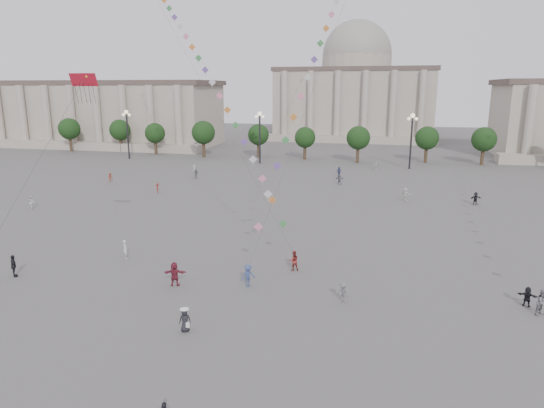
# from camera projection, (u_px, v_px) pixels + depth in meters

# --- Properties ---
(ground) EXTENTS (360.00, 360.00, 0.00)m
(ground) POSITION_uv_depth(u_px,v_px,m) (208.00, 333.00, 31.16)
(ground) COLOR #524F4D
(ground) RESTS_ON ground
(hall_west) EXTENTS (84.00, 26.22, 17.20)m
(hall_west) POSITION_uv_depth(u_px,v_px,m) (74.00, 113.00, 134.87)
(hall_west) COLOR #ADA091
(hall_west) RESTS_ON ground
(hall_central) EXTENTS (48.30, 34.30, 35.50)m
(hall_central) POSITION_uv_depth(u_px,v_px,m) (355.00, 91.00, 150.03)
(hall_central) COLOR #ADA091
(hall_central) RESTS_ON ground
(tree_row) EXTENTS (137.12, 5.12, 8.00)m
(tree_row) POSITION_uv_depth(u_px,v_px,m) (337.00, 135.00, 103.66)
(tree_row) COLOR #39291C
(tree_row) RESTS_ON ground
(lamp_post_far_west) EXTENTS (2.00, 0.90, 10.65)m
(lamp_post_far_west) POSITION_uv_depth(u_px,v_px,m) (127.00, 125.00, 105.77)
(lamp_post_far_west) COLOR #262628
(lamp_post_far_west) RESTS_ON ground
(lamp_post_mid_west) EXTENTS (2.00, 0.90, 10.65)m
(lamp_post_mid_west) POSITION_uv_depth(u_px,v_px,m) (260.00, 128.00, 99.02)
(lamp_post_mid_west) COLOR #262628
(lamp_post_mid_west) RESTS_ON ground
(lamp_post_mid_east) EXTENTS (2.00, 0.90, 10.65)m
(lamp_post_mid_east) POSITION_uv_depth(u_px,v_px,m) (412.00, 131.00, 92.26)
(lamp_post_mid_east) COLOR #262628
(lamp_post_mid_east) RESTS_ON ground
(person_crowd_0) EXTENTS (1.15, 1.00, 1.86)m
(person_crowd_0) POSITION_uv_depth(u_px,v_px,m) (339.00, 172.00, 85.10)
(person_crowd_0) COLOR navy
(person_crowd_0) RESTS_ON ground
(person_crowd_1) EXTENTS (1.11, 1.09, 1.80)m
(person_crowd_1) POSITION_uv_depth(u_px,v_px,m) (32.00, 202.00, 62.84)
(person_crowd_1) COLOR silver
(person_crowd_1) RESTS_ON ground
(person_crowd_2) EXTENTS (0.94, 1.16, 1.56)m
(person_crowd_2) POSITION_uv_depth(u_px,v_px,m) (110.00, 177.00, 80.91)
(person_crowd_2) COLOR brown
(person_crowd_2) RESTS_ON ground
(person_crowd_3) EXTENTS (1.44, 0.83, 1.48)m
(person_crowd_3) POSITION_uv_depth(u_px,v_px,m) (527.00, 297.00, 34.85)
(person_crowd_3) COLOR black
(person_crowd_3) RESTS_ON ground
(person_crowd_4) EXTENTS (1.17, 1.41, 1.51)m
(person_crowd_4) POSITION_uv_depth(u_px,v_px,m) (376.00, 166.00, 93.03)
(person_crowd_4) COLOR silver
(person_crowd_4) RESTS_ON ground
(person_crowd_6) EXTENTS (1.14, 1.01, 1.54)m
(person_crowd_6) POSITION_uv_depth(u_px,v_px,m) (343.00, 293.00, 35.49)
(person_crowd_6) COLOR slate
(person_crowd_6) RESTS_ON ground
(person_crowd_7) EXTENTS (1.53, 1.57, 1.80)m
(person_crowd_7) POSITION_uv_depth(u_px,v_px,m) (405.00, 194.00, 67.49)
(person_crowd_7) COLOR white
(person_crowd_7) RESTS_ON ground
(person_crowd_9) EXTENTS (1.65, 1.08, 1.71)m
(person_crowd_9) POSITION_uv_depth(u_px,v_px,m) (476.00, 198.00, 65.21)
(person_crowd_9) COLOR black
(person_crowd_9) RESTS_ON ground
(person_crowd_10) EXTENTS (0.50, 0.69, 1.78)m
(person_crowd_10) POSITION_uv_depth(u_px,v_px,m) (194.00, 170.00, 87.71)
(person_crowd_10) COLOR silver
(person_crowd_10) RESTS_ON ground
(person_crowd_12) EXTENTS (1.57, 0.85, 1.62)m
(person_crowd_12) POSITION_uv_depth(u_px,v_px,m) (339.00, 179.00, 78.96)
(person_crowd_12) COLOR slate
(person_crowd_12) RESTS_ON ground
(person_crowd_13) EXTENTS (0.78, 0.75, 1.80)m
(person_crowd_13) POSITION_uv_depth(u_px,v_px,m) (125.00, 249.00, 44.54)
(person_crowd_13) COLOR silver
(person_crowd_13) RESTS_ON ground
(person_crowd_16) EXTENTS (1.02, 0.46, 1.71)m
(person_crowd_16) POSITION_uv_depth(u_px,v_px,m) (196.00, 173.00, 84.09)
(person_crowd_16) COLOR #5E5D62
(person_crowd_16) RESTS_ON ground
(person_crowd_17) EXTENTS (0.91, 1.12, 1.51)m
(person_crowd_17) POSITION_uv_depth(u_px,v_px,m) (158.00, 188.00, 72.33)
(person_crowd_17) COLOR maroon
(person_crowd_17) RESTS_ON ground
(tourist_1) EXTENTS (1.10, 1.12, 1.89)m
(tourist_1) POSITION_uv_depth(u_px,v_px,m) (14.00, 266.00, 40.26)
(tourist_1) COLOR black
(tourist_1) RESTS_ON ground
(tourist_2) EXTENTS (1.89, 0.98, 1.95)m
(tourist_2) POSITION_uv_depth(u_px,v_px,m) (175.00, 274.00, 38.46)
(tourist_2) COLOR maroon
(tourist_2) RESTS_ON ground
(kite_flyer_0) EXTENTS (1.04, 0.94, 1.75)m
(kite_flyer_0) POSITION_uv_depth(u_px,v_px,m) (294.00, 261.00, 41.72)
(kite_flyer_0) COLOR maroon
(kite_flyer_0) RESTS_ON ground
(kite_flyer_1) EXTENTS (1.34, 1.30, 1.83)m
(kite_flyer_1) POSITION_uv_depth(u_px,v_px,m) (248.00, 276.00, 38.29)
(kite_flyer_1) COLOR #364A7B
(kite_flyer_1) RESTS_ON ground
(kite_flyer_2) EXTENTS (1.14, 1.10, 1.85)m
(kite_flyer_2) POSITION_uv_depth(u_px,v_px,m) (542.00, 303.00, 33.46)
(kite_flyer_2) COLOR slate
(kite_flyer_2) RESTS_ON ground
(hat_person) EXTENTS (0.91, 0.80, 1.69)m
(hat_person) POSITION_uv_depth(u_px,v_px,m) (185.00, 320.00, 31.21)
(hat_person) COLOR black
(hat_person) RESTS_ON ground
(dragon_kite) EXTENTS (3.37, 5.09, 17.76)m
(dragon_kite) POSITION_uv_depth(u_px,v_px,m) (83.00, 90.00, 39.09)
(dragon_kite) COLOR #AB1223
(dragon_kite) RESTS_ON ground
(kite_train_west) EXTENTS (33.59, 34.56, 61.48)m
(kite_train_west) POSITION_uv_depth(u_px,v_px,m) (180.00, 32.00, 58.20)
(kite_train_west) COLOR #3F3F3F
(kite_train_west) RESTS_ON ground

